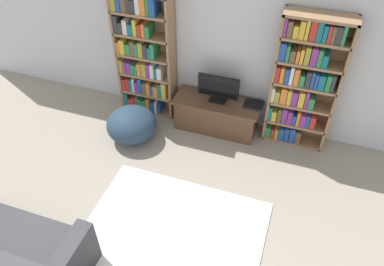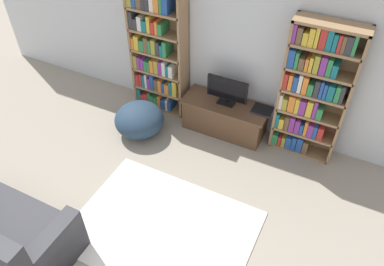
{
  "view_description": "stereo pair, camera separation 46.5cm",
  "coord_description": "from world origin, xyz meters",
  "views": [
    {
      "loc": [
        1.14,
        -0.34,
        3.81
      ],
      "look_at": [
        0.02,
        2.94,
        0.7
      ],
      "focal_mm": 35.0,
      "sensor_mm": 36.0,
      "label": 1
    },
    {
      "loc": [
        1.57,
        -0.17,
        3.81
      ],
      "look_at": [
        0.02,
        2.94,
        0.7
      ],
      "focal_mm": 35.0,
      "sensor_mm": 36.0,
      "label": 2
    }
  ],
  "objects": [
    {
      "name": "area_rug",
      "position": [
        0.13,
        1.95,
        0.01
      ],
      "size": [
        2.08,
        1.54,
        0.02
      ],
      "color": "white",
      "rests_on": "ground_plane"
    },
    {
      "name": "wall_back",
      "position": [
        0.0,
        4.23,
        1.3
      ],
      "size": [
        8.8,
        0.06,
        2.6
      ],
      "color": "silver",
      "rests_on": "ground_plane"
    },
    {
      "name": "bookshelf_left",
      "position": [
        -1.11,
        4.05,
        0.97
      ],
      "size": [
        0.87,
        0.3,
        1.96
      ],
      "color": "#93704C",
      "rests_on": "ground_plane"
    },
    {
      "name": "tv_stand",
      "position": [
        0.08,
        3.92,
        0.25
      ],
      "size": [
        1.27,
        0.5,
        0.5
      ],
      "color": "brown",
      "rests_on": "ground_plane"
    },
    {
      "name": "bookshelf_right",
      "position": [
        1.2,
        4.05,
        1.0
      ],
      "size": [
        0.87,
        0.3,
        1.96
      ],
      "color": "#93704C",
      "rests_on": "ground_plane"
    },
    {
      "name": "beanbag_ottoman",
      "position": [
        -1.04,
        3.31,
        0.24
      ],
      "size": [
        0.73,
        0.73,
        0.48
      ],
      "primitive_type": "ellipsoid",
      "color": "#23384C",
      "rests_on": "ground_plane"
    },
    {
      "name": "laptop",
      "position": [
        0.6,
        4.0,
        0.52
      ],
      "size": [
        0.28,
        0.25,
        0.03
      ],
      "color": "#28282D",
      "rests_on": "tv_stand"
    },
    {
      "name": "television",
      "position": [
        0.08,
        3.93,
        0.72
      ],
      "size": [
        0.6,
        0.16,
        0.42
      ],
      "color": "black",
      "rests_on": "tv_stand"
    }
  ]
}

